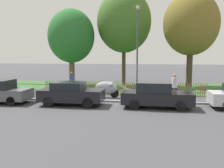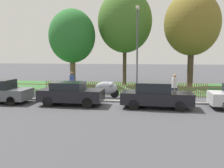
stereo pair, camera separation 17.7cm
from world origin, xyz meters
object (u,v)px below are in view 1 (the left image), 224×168
Objects in this scene: parked_car_silver_hatchback at (0,91)px; parked_car_black_saloon at (71,93)px; tree_nearest_kerb at (71,36)px; tree_mid_park at (191,24)px; street_lamp at (137,44)px; tree_behind_motorcycle at (124,22)px; parked_car_navy_estate at (156,95)px; covered_motorcycle at (107,88)px; pedestrian_by_lamp at (174,86)px; pedestrian_near_fence at (72,83)px.

parked_car_silver_hatchback is 4.85m from parked_car_black_saloon.
tree_mid_park is (11.66, 0.43, 1.08)m from tree_nearest_kerb.
tree_mid_park reaches higher than street_lamp.
parked_car_navy_estate is at bearing -75.40° from tree_behind_motorcycle.
parked_car_silver_hatchback is 0.91× the size of parked_car_navy_estate.
tree_mid_park reaches higher than parked_car_silver_hatchback.
parked_car_black_saloon is 10.86m from tree_nearest_kerb.
street_lamp is (6.84, -7.91, -1.09)m from tree_nearest_kerb.
covered_motorcycle is (1.82, 2.95, -0.03)m from parked_car_black_saloon.
tree_mid_park is (13.73, 9.94, 5.28)m from parked_car_silver_hatchback.
street_lamp is at bearing 31.38° from pedestrian_by_lamp.
tree_behind_motorcycle reaches higher than parked_car_black_saloon.
pedestrian_by_lamp is at bearing 64.35° from parked_car_navy_estate.
parked_car_navy_estate is at bearing 77.19° from pedestrian_by_lamp.
covered_motorcycle is (6.67, 2.84, -0.03)m from parked_car_silver_hatchback.
parked_car_black_saloon is 2.14× the size of pedestrian_near_fence.
pedestrian_near_fence is at bearing 37.42° from parked_car_silver_hatchback.
parked_car_black_saloon is 0.95× the size of parked_car_navy_estate.
tree_nearest_kerb reaches higher than parked_car_black_saloon.
street_lamp is (-4.83, -8.34, -2.17)m from tree_mid_park.
pedestrian_by_lamp is (4.79, -0.47, 0.31)m from covered_motorcycle.
parked_car_black_saloon is (4.85, -0.11, -0.00)m from parked_car_silver_hatchback.
parked_car_silver_hatchback is at bearing -169.78° from street_lamp.
tree_behind_motorcycle reaches higher than pedestrian_by_lamp.
parked_car_navy_estate is at bearing -0.01° from parked_car_black_saloon.
tree_behind_motorcycle reaches higher than street_lamp.
tree_behind_motorcycle is (-2.86, 10.99, 5.69)m from parked_car_navy_estate.
parked_car_black_saloon is at bearing -131.47° from tree_mid_park.
parked_car_navy_estate is 0.44× the size of tree_behind_motorcycle.
tree_mid_park is 4.87× the size of pedestrian_near_fence.
tree_nearest_kerb is 12.43m from pedestrian_by_lamp.
pedestrian_by_lamp is at bearing -5.20° from covered_motorcycle.
parked_car_silver_hatchback is 2.05× the size of covered_motorcycle.
tree_nearest_kerb is at bearing -22.51° from pedestrian_by_lamp.
pedestrian_by_lamp is (-2.27, -7.57, -5.00)m from tree_mid_park.
street_lamp is (8.91, 1.61, 3.11)m from parked_car_silver_hatchback.
pedestrian_near_fence is at bearing 154.39° from parked_car_navy_estate.
tree_nearest_kerb is 5.55m from tree_behind_motorcycle.
parked_car_black_saloon is 0.52× the size of tree_nearest_kerb.
tree_mid_park is (7.06, 7.11, 5.31)m from covered_motorcycle.
parked_car_navy_estate is 2.27× the size of pedestrian_near_fence.
street_lamp is at bearing 23.96° from parked_car_black_saloon.
tree_behind_motorcycle is 10.86m from pedestrian_by_lamp.
parked_car_navy_estate is 6.92m from pedestrian_near_fence.
parked_car_silver_hatchback is 7.25m from covered_motorcycle.
tree_mid_park reaches higher than tree_nearest_kerb.
pedestrian_near_fence is (-6.13, 3.19, 0.29)m from parked_car_navy_estate.
parked_car_silver_hatchback is 0.62× the size of street_lamp.
street_lamp is at bearing -120.07° from tree_mid_park.
covered_motorcycle is at bearing 140.50° from parked_car_navy_estate.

